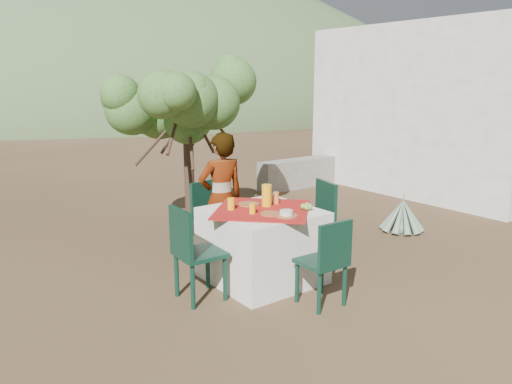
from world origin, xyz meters
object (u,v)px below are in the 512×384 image
Objects in this scene: chair_right at (317,218)px; shrub_tree at (189,113)px; agave at (402,216)px; table at (262,245)px; chair_far at (211,215)px; person at (221,198)px; juice_pitcher at (267,195)px; chair_near at (327,259)px; guesthouse at (450,109)px; chair_left at (192,250)px.

chair_right is 0.45× the size of shrub_tree.
chair_right reaches higher than agave.
chair_far reaches higher than table.
chair_right is at bearing -71.05° from shrub_tree.
person is 0.67m from juice_pitcher.
shrub_tree reaches higher than table.
person reaches higher than juice_pitcher.
person reaches higher than chair_near.
guesthouse reaches higher than shrub_tree.
table is 1.57× the size of chair_near.
person is at bearing -111.39° from chair_right.
chair_right is 2.19m from shrub_tree.
chair_far is at bearing -121.81° from chair_right.
juice_pitcher is at bearing -164.46° from guesthouse.
chair_left reaches higher than table.
shrub_tree reaches higher than agave.
table is 2.24m from shrub_tree.
chair_near is 1.30× the size of agave.
person is (-0.02, -0.26, 0.25)m from chair_far.
table is 0.31× the size of guesthouse.
chair_near is 1.19m from chair_right.
chair_near is 1.02m from juice_pitcher.
person reaches higher than chair_left.
person is 1.47m from shrub_tree.
chair_far reaches higher than agave.
table is at bearing -101.37° from chair_far.
table is at bearing -146.42° from juice_pitcher.
agave is 2.81× the size of juice_pitcher.
chair_right is 5.29m from guesthouse.
shrub_tree is at bearing -26.85° from chair_left.
table reaches higher than agave.
chair_left is 0.44× the size of shrub_tree.
guesthouse is (3.20, 1.44, 1.28)m from agave.
shrub_tree reaches higher than chair_right.
shrub_tree is 0.49× the size of guesthouse.
table is at bearing 99.84° from person.
guesthouse is at bearing -2.08° from shrub_tree.
shrub_tree is at bearing -96.36° from person.
chair_left is 0.22× the size of guesthouse.
chair_far is 1.07× the size of chair_near.
agave is (2.36, -1.64, -1.41)m from shrub_tree.
chair_near is 2.73m from agave.
table is 1.40× the size of chair_right.
chair_right is (0.85, -0.90, 0.02)m from chair_far.
guesthouse is at bearing -6.11° from chair_far.
guesthouse reaches higher than juice_pitcher.
chair_left is at bearing -165.88° from guesthouse.
shrub_tree is at bearing 177.92° from guesthouse.
agave is (1.75, 0.14, -0.30)m from chair_right.
chair_right is at bearing 150.14° from person.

